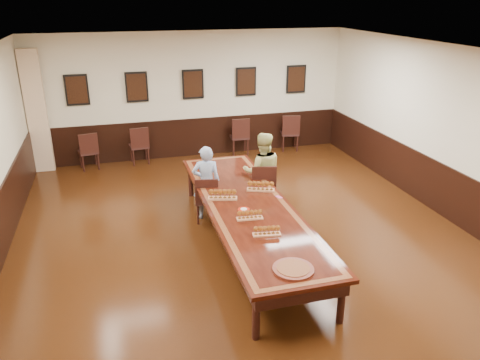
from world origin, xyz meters
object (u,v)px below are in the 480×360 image
object	(u,v)px
chair_woman	(263,187)
spare_chair_c	(239,135)
spare_chair_a	(88,150)
spare_chair_b	(139,145)
person_man	(206,183)
spare_chair_d	(290,132)
chair_man	(207,198)
carved_platter	(293,269)
conference_table	(248,212)
person_woman	(262,172)

from	to	relation	value
chair_woman	spare_chair_c	world-z (taller)	chair_woman
spare_chair_a	spare_chair_c	size ratio (longest dim) A/B	0.93
spare_chair_b	person_man	bearing A→B (deg)	99.96
spare_chair_c	spare_chair_d	size ratio (longest dim) A/B	1.00
chair_woman	spare_chair_d	world-z (taller)	spare_chair_d
chair_man	carved_platter	distance (m)	3.23
chair_woman	conference_table	bearing A→B (deg)	73.09
spare_chair_d	conference_table	xyz separation A→B (m)	(-2.60, -4.75, 0.11)
spare_chair_c	person_man	bearing A→B (deg)	68.81
chair_woman	spare_chair_a	world-z (taller)	chair_woman
spare_chair_a	spare_chair_b	size ratio (longest dim) A/B	0.97
chair_woman	spare_chair_d	xyz separation A→B (m)	(1.94, 3.53, 0.00)
spare_chair_b	carved_platter	world-z (taller)	spare_chair_b
chair_man	person_man	distance (m)	0.29
spare_chair_a	person_woman	world-z (taller)	person_woman
chair_woman	person_woman	world-z (taller)	person_woman
chair_woman	conference_table	xyz separation A→B (m)	(-0.66, -1.21, 0.11)
spare_chair_a	person_woman	bearing A→B (deg)	123.53
spare_chair_d	spare_chair_c	bearing A→B (deg)	10.49
spare_chair_b	spare_chair_c	xyz separation A→B (m)	(2.65, 0.06, 0.02)
person_woman	spare_chair_c	bearing A→B (deg)	-86.41
spare_chair_b	person_woman	distance (m)	4.04
person_man	carved_platter	distance (m)	3.30
spare_chair_d	person_woman	xyz separation A→B (m)	(-1.91, -3.43, 0.28)
conference_table	chair_man	bearing A→B (deg)	113.76
spare_chair_c	person_woman	xyz separation A→B (m)	(-0.49, -3.47, 0.28)
spare_chair_a	conference_table	distance (m)	5.38
spare_chair_a	spare_chair_c	distance (m)	3.88
conference_table	carved_platter	xyz separation A→B (m)	(-0.01, -2.08, 0.16)
chair_man	chair_woman	distance (m)	1.15
person_woman	chair_man	bearing A→B (deg)	22.42
spare_chair_a	person_woman	distance (m)	4.76
spare_chair_d	person_man	xyz separation A→B (m)	(-3.06, -3.56, 0.22)
spare_chair_b	chair_woman	bearing A→B (deg)	115.31
conference_table	spare_chair_d	bearing A→B (deg)	61.32
spare_chair_b	spare_chair_d	bearing A→B (deg)	174.30
spare_chair_a	spare_chair_b	bearing A→B (deg)	171.74
chair_man	conference_table	world-z (taller)	chair_man
chair_woman	spare_chair_a	distance (m)	4.80
chair_woman	spare_chair_d	size ratio (longest dim) A/B	1.00
spare_chair_c	conference_table	bearing A→B (deg)	79.53
chair_woman	person_man	world-z (taller)	person_man
chair_woman	spare_chair_d	distance (m)	4.03
spare_chair_c	carved_platter	xyz separation A→B (m)	(-1.19, -6.86, 0.27)
chair_man	spare_chair_b	distance (m)	3.76
chair_man	spare_chair_b	bearing A→B (deg)	-63.41
chair_man	person_woman	xyz separation A→B (m)	(1.17, 0.22, 0.33)
spare_chair_a	person_man	xyz separation A→B (m)	(2.24, -3.45, 0.25)
chair_woman	carved_platter	world-z (taller)	chair_woman
chair_man	person_man	bearing A→B (deg)	-90.00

